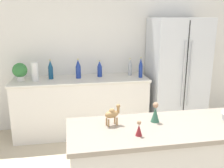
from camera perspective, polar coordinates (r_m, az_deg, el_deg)
wall_back at (r=4.20m, az=-0.83°, el=7.55°), size 8.00×0.06×2.55m
back_counter at (r=4.02m, az=-6.96°, el=-4.99°), size 2.09×0.63×0.90m
refrigerator at (r=4.21m, az=14.45°, el=2.01°), size 0.86×0.70×1.82m
potted_plant at (r=3.95m, az=-20.31°, el=2.83°), size 0.21×0.21×0.27m
paper_towel_roll at (r=3.87m, az=-17.23°, el=2.69°), size 0.10×0.10×0.27m
back_bottle_0 at (r=3.93m, az=-13.86°, el=3.17°), size 0.07×0.07×0.30m
back_bottle_1 at (r=3.93m, az=6.57°, el=3.66°), size 0.06×0.06×0.32m
back_bottle_2 at (r=4.07m, az=4.13°, el=3.83°), size 0.06×0.06×0.28m
back_bottle_3 at (r=3.97m, az=-2.84°, el=3.46°), size 0.07×0.07×0.26m
back_bottle_4 at (r=3.89m, az=-7.73°, el=3.41°), size 0.08×0.08×0.30m
camel_figurine at (r=1.95m, az=0.10°, el=-6.78°), size 0.14×0.09×0.17m
wise_man_figurine_blue at (r=2.05m, az=9.94°, el=-6.64°), size 0.07×0.07×0.16m
wise_man_figurine_crimson at (r=1.81m, az=6.16°, el=-10.21°), size 0.05×0.05×0.12m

